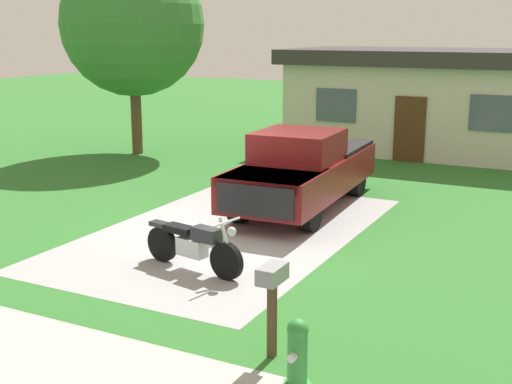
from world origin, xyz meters
TOP-DOWN VIEW (x-y plane):
  - ground_plane at (0.00, 0.00)m, footprint 80.00×80.00m
  - driveway_pad at (0.00, 0.00)m, footprint 5.00×8.34m
  - sidewalk_strip at (0.00, -6.00)m, footprint 36.00×1.80m
  - motorcycle at (0.60, -2.36)m, footprint 2.19×0.79m
  - pickup_truck at (0.58, 2.60)m, footprint 2.28×5.71m
  - fire_hydrant at (3.86, -5.23)m, footprint 0.32×0.40m
  - mailbox at (3.26, -4.69)m, footprint 0.26×0.48m
  - shade_tree at (-7.39, 6.68)m, footprint 4.75×4.75m
  - neighbor_house at (1.31, 11.97)m, footprint 9.60×5.60m

SIDE VIEW (x-z plane):
  - ground_plane at x=0.00m, z-range 0.00..0.00m
  - driveway_pad at x=0.00m, z-range 0.00..0.01m
  - sidewalk_strip at x=0.00m, z-range 0.00..0.01m
  - fire_hydrant at x=3.86m, z-range -0.01..0.86m
  - motorcycle at x=0.60m, z-range -0.07..1.02m
  - pickup_truck at x=0.58m, z-range 0.00..1.90m
  - mailbox at x=3.26m, z-range 0.35..1.61m
  - neighbor_house at x=1.31m, z-range 0.04..3.54m
  - shade_tree at x=-7.39m, z-range 0.97..7.68m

